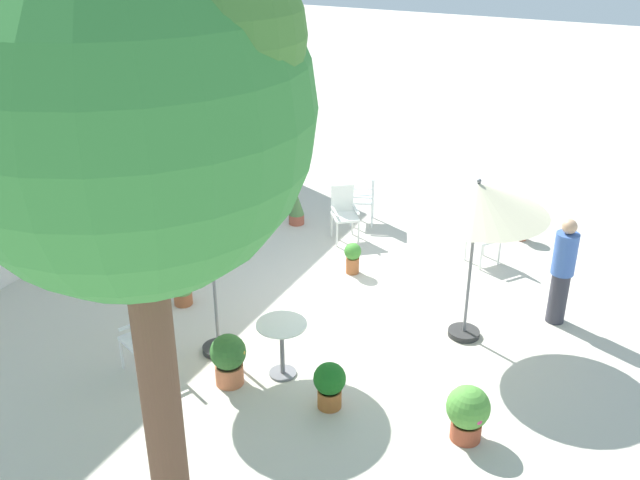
{
  "coord_description": "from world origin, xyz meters",
  "views": [
    {
      "loc": [
        -8.8,
        -3.67,
        5.52
      ],
      "look_at": [
        0.0,
        0.59,
        0.86
      ],
      "focal_mm": 40.14,
      "sensor_mm": 36.0,
      "label": 1
    }
  ],
  "objects_px": {
    "patio_chair_0": "(149,332)",
    "potted_plant_6": "(296,208)",
    "potted_plant_2": "(229,358)",
    "potted_plant_7": "(182,285)",
    "cafe_table_0": "(282,340)",
    "potted_plant_5": "(468,412)",
    "patio_chair_1": "(488,234)",
    "standing_person": "(562,270)",
    "patio_chair_2": "(344,210)",
    "potted_plant_4": "(353,256)",
    "potted_plant_1": "(330,384)",
    "shade_tree": "(128,110)",
    "potted_plant_3": "(195,244)",
    "patio_umbrella_1": "(477,200)",
    "potted_plant_0": "(523,222)",
    "patio_umbrella_0": "(208,197)",
    "patio_chair_3": "(367,195)"
  },
  "relations": [
    {
      "from": "potted_plant_4",
      "to": "potted_plant_1",
      "type": "bearing_deg",
      "value": -161.11
    },
    {
      "from": "patio_chair_1",
      "to": "potted_plant_3",
      "type": "xyz_separation_m",
      "value": [
        -2.12,
        4.4,
        -0.19
      ]
    },
    {
      "from": "potted_plant_3",
      "to": "potted_plant_6",
      "type": "bearing_deg",
      "value": -20.92
    },
    {
      "from": "cafe_table_0",
      "to": "patio_chair_3",
      "type": "distance_m",
      "value": 5.0
    },
    {
      "from": "potted_plant_4",
      "to": "potted_plant_5",
      "type": "xyz_separation_m",
      "value": [
        -3.11,
        -2.74,
        0.08
      ]
    },
    {
      "from": "potted_plant_1",
      "to": "shade_tree",
      "type": "bearing_deg",
      "value": 160.78
    },
    {
      "from": "potted_plant_3",
      "to": "potted_plant_7",
      "type": "height_order",
      "value": "potted_plant_7"
    },
    {
      "from": "potted_plant_5",
      "to": "patio_umbrella_1",
      "type": "bearing_deg",
      "value": 15.98
    },
    {
      "from": "cafe_table_0",
      "to": "potted_plant_4",
      "type": "bearing_deg",
      "value": 5.85
    },
    {
      "from": "cafe_table_0",
      "to": "potted_plant_5",
      "type": "bearing_deg",
      "value": -93.92
    },
    {
      "from": "patio_chair_1",
      "to": "potted_plant_6",
      "type": "relative_size",
      "value": 1.34
    },
    {
      "from": "potted_plant_2",
      "to": "patio_chair_2",
      "type": "bearing_deg",
      "value": 5.72
    },
    {
      "from": "patio_umbrella_0",
      "to": "patio_chair_0",
      "type": "bearing_deg",
      "value": 139.48
    },
    {
      "from": "patio_chair_1",
      "to": "standing_person",
      "type": "height_order",
      "value": "standing_person"
    },
    {
      "from": "patio_umbrella_1",
      "to": "potted_plant_7",
      "type": "distance_m",
      "value": 4.51
    },
    {
      "from": "patio_chair_0",
      "to": "potted_plant_3",
      "type": "distance_m",
      "value": 3.04
    },
    {
      "from": "patio_chair_0",
      "to": "potted_plant_5",
      "type": "height_order",
      "value": "patio_chair_0"
    },
    {
      "from": "shade_tree",
      "to": "patio_chair_1",
      "type": "height_order",
      "value": "shade_tree"
    },
    {
      "from": "patio_umbrella_0",
      "to": "potted_plant_2",
      "type": "relative_size",
      "value": 3.67
    },
    {
      "from": "potted_plant_3",
      "to": "patio_chair_1",
      "type": "bearing_deg",
      "value": -64.27
    },
    {
      "from": "patio_umbrella_0",
      "to": "standing_person",
      "type": "height_order",
      "value": "patio_umbrella_0"
    },
    {
      "from": "patio_chair_3",
      "to": "potted_plant_6",
      "type": "relative_size",
      "value": 1.42
    },
    {
      "from": "shade_tree",
      "to": "cafe_table_0",
      "type": "bearing_deg",
      "value": 1.88
    },
    {
      "from": "patio_umbrella_1",
      "to": "potted_plant_1",
      "type": "xyz_separation_m",
      "value": [
        -2.23,
        1.03,
        -1.72
      ]
    },
    {
      "from": "patio_chair_0",
      "to": "potted_plant_6",
      "type": "height_order",
      "value": "patio_chair_0"
    },
    {
      "from": "patio_chair_2",
      "to": "patio_chair_1",
      "type": "bearing_deg",
      "value": -85.3
    },
    {
      "from": "potted_plant_5",
      "to": "standing_person",
      "type": "distance_m",
      "value": 3.09
    },
    {
      "from": "potted_plant_1",
      "to": "potted_plant_2",
      "type": "xyz_separation_m",
      "value": [
        -0.13,
        1.33,
        0.04
      ]
    },
    {
      "from": "potted_plant_0",
      "to": "potted_plant_5",
      "type": "xyz_separation_m",
      "value": [
        -5.6,
        -0.52,
        0.04
      ]
    },
    {
      "from": "potted_plant_0",
      "to": "potted_plant_7",
      "type": "relative_size",
      "value": 0.84
    },
    {
      "from": "cafe_table_0",
      "to": "patio_chair_1",
      "type": "height_order",
      "value": "patio_chair_1"
    },
    {
      "from": "patio_chair_3",
      "to": "potted_plant_2",
      "type": "bearing_deg",
      "value": -176.09
    },
    {
      "from": "patio_chair_1",
      "to": "potted_plant_7",
      "type": "bearing_deg",
      "value": 131.98
    },
    {
      "from": "cafe_table_0",
      "to": "patio_chair_0",
      "type": "height_order",
      "value": "patio_chair_0"
    },
    {
      "from": "potted_plant_5",
      "to": "shade_tree",
      "type": "bearing_deg",
      "value": 133.82
    },
    {
      "from": "potted_plant_0",
      "to": "potted_plant_2",
      "type": "distance_m",
      "value": 6.36
    },
    {
      "from": "patio_chair_2",
      "to": "potted_plant_7",
      "type": "distance_m",
      "value": 3.41
    },
    {
      "from": "potted_plant_5",
      "to": "potted_plant_7",
      "type": "xyz_separation_m",
      "value": [
        1.07,
        4.64,
        -0.04
      ]
    },
    {
      "from": "cafe_table_0",
      "to": "potted_plant_4",
      "type": "relative_size",
      "value": 1.44
    },
    {
      "from": "potted_plant_1",
      "to": "patio_chair_2",
      "type": "bearing_deg",
      "value": 22.06
    },
    {
      "from": "standing_person",
      "to": "potted_plant_2",
      "type": "bearing_deg",
      "value": 133.81
    },
    {
      "from": "potted_plant_2",
      "to": "standing_person",
      "type": "distance_m",
      "value": 4.79
    },
    {
      "from": "potted_plant_7",
      "to": "potted_plant_5",
      "type": "bearing_deg",
      "value": -103.03
    },
    {
      "from": "potted_plant_2",
      "to": "potted_plant_7",
      "type": "height_order",
      "value": "potted_plant_2"
    },
    {
      "from": "potted_plant_1",
      "to": "standing_person",
      "type": "relative_size",
      "value": 0.38
    },
    {
      "from": "potted_plant_1",
      "to": "potted_plant_5",
      "type": "distance_m",
      "value": 1.63
    },
    {
      "from": "shade_tree",
      "to": "potted_plant_1",
      "type": "xyz_separation_m",
      "value": [
        2.11,
        -0.74,
        -3.74
      ]
    },
    {
      "from": "potted_plant_5",
      "to": "standing_person",
      "type": "xyz_separation_m",
      "value": [
        3.02,
        -0.49,
        0.45
      ]
    },
    {
      "from": "patio_chair_2",
      "to": "potted_plant_0",
      "type": "relative_size",
      "value": 1.73
    },
    {
      "from": "potted_plant_4",
      "to": "standing_person",
      "type": "relative_size",
      "value": 0.33
    }
  ]
}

